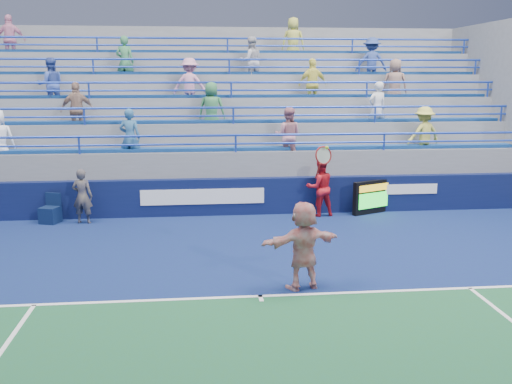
{
  "coord_description": "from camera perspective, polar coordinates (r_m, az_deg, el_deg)",
  "views": [
    {
      "loc": [
        -1.1,
        -9.99,
        4.08
      ],
      "look_at": [
        0.17,
        2.5,
        1.5
      ],
      "focal_mm": 40.0,
      "sensor_mm": 36.0,
      "label": 1
    }
  ],
  "objects": [
    {
      "name": "judge_chair",
      "position": [
        16.97,
        -19.88,
        -2.07
      ],
      "size": [
        0.6,
        0.61,
        0.84
      ],
      "color": "#0C1A3C",
      "rests_on": "ground"
    },
    {
      "name": "ball_girl",
      "position": [
        16.77,
        6.4,
        0.45
      ],
      "size": [
        0.92,
        0.77,
        1.71
      ],
      "primitive_type": "imported",
      "rotation": [
        0.0,
        0.0,
        3.3
      ],
      "color": "red",
      "rests_on": "ground"
    },
    {
      "name": "tennis_player",
      "position": [
        11.02,
        4.77,
        -5.33
      ],
      "size": [
        1.69,
        0.94,
        2.8
      ],
      "color": "white",
      "rests_on": "ground"
    },
    {
      "name": "bleacher_stand",
      "position": [
        20.45,
        -2.7,
        4.48
      ],
      "size": [
        18.0,
        5.6,
        6.13
      ],
      "color": "slate",
      "rests_on": "ground"
    },
    {
      "name": "sponsor_wall",
      "position": [
        16.9,
        -1.95,
        -0.45
      ],
      "size": [
        18.0,
        0.32,
        1.1
      ],
      "color": "#0A133B",
      "rests_on": "ground"
    },
    {
      "name": "serve_speed_board",
      "position": [
        17.4,
        11.64,
        -0.49
      ],
      "size": [
        1.39,
        0.76,
        1.01
      ],
      "color": "black",
      "rests_on": "ground"
    },
    {
      "name": "line_judge",
      "position": [
        16.54,
        -16.97,
        -0.42
      ],
      "size": [
        0.62,
        0.46,
        1.55
      ],
      "primitive_type": "imported",
      "rotation": [
        0.0,
        0.0,
        2.97
      ],
      "color": "#131634",
      "rests_on": "ground"
    },
    {
      "name": "ground",
      "position": [
        10.85,
        0.43,
        -10.48
      ],
      "size": [
        120.0,
        120.0,
        0.0
      ],
      "primitive_type": "plane",
      "color": "#333538"
    }
  ]
}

